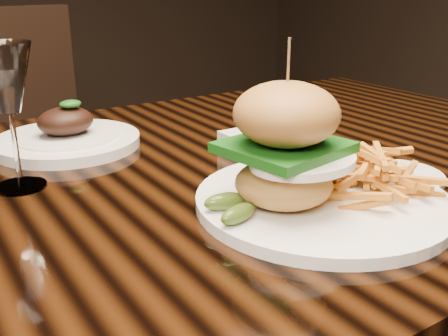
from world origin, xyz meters
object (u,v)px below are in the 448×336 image
far_dish (67,138)px  chair_far (25,154)px  wine_glass (7,83)px  dining_table (171,219)px  burger_plate (316,168)px

far_dish → chair_far: chair_far is taller
far_dish → chair_far: size_ratio=0.26×
wine_glass → far_dish: (0.11, 0.15, -0.13)m
chair_far → wine_glass: bearing=-112.1°
far_dish → chair_far: bearing=84.8°
dining_table → burger_plate: (0.09, -0.22, 0.13)m
dining_table → burger_plate: burger_plate is taller
dining_table → chair_far: chair_far is taller
dining_table → chair_far: 0.90m
wine_glass → far_dish: 0.23m
dining_table → wine_glass: 0.31m
wine_glass → chair_far: bearing=78.1°
wine_glass → dining_table: bearing=-16.6°
wine_glass → far_dish: wine_glass is taller
dining_table → wine_glass: bearing=163.4°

